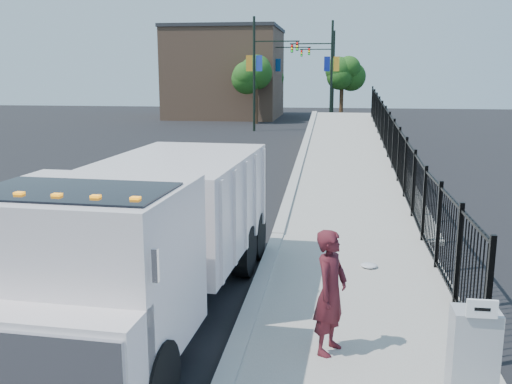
# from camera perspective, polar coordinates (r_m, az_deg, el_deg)

# --- Properties ---
(ground) EXTENTS (120.00, 120.00, 0.00)m
(ground) POSITION_cam_1_polar(r_m,az_deg,el_deg) (10.77, 0.02, -10.75)
(ground) COLOR black
(ground) RESTS_ON ground
(sidewalk) EXTENTS (3.55, 12.00, 0.12)m
(sidewalk) POSITION_cam_1_polar(r_m,az_deg,el_deg) (8.87, 11.04, -15.78)
(sidewalk) COLOR #9E998E
(sidewalk) RESTS_ON ground
(curb) EXTENTS (0.30, 12.00, 0.16)m
(curb) POSITION_cam_1_polar(r_m,az_deg,el_deg) (8.94, -1.81, -15.15)
(curb) COLOR #ADAAA3
(curb) RESTS_ON ground
(ramp) EXTENTS (3.95, 24.06, 3.19)m
(ramp) POSITION_cam_1_polar(r_m,az_deg,el_deg) (26.19, 9.49, 2.58)
(ramp) COLOR #9E998E
(ramp) RESTS_ON ground
(iron_fence) EXTENTS (0.10, 28.00, 1.80)m
(iron_fence) POSITION_cam_1_polar(r_m,az_deg,el_deg) (22.20, 13.50, 3.12)
(iron_fence) COLOR black
(iron_fence) RESTS_ON ground
(truck) EXTENTS (3.00, 8.21, 2.77)m
(truck) POSITION_cam_1_polar(r_m,az_deg,el_deg) (9.59, -10.85, -3.97)
(truck) COLOR black
(truck) RESTS_ON ground
(worker) EXTENTS (0.67, 0.79, 1.84)m
(worker) POSITION_cam_1_polar(r_m,az_deg,el_deg) (8.40, 7.47, -9.88)
(worker) COLOR #4D161D
(worker) RESTS_ON sidewalk
(utility_cabinet) EXTENTS (0.55, 0.40, 1.25)m
(utility_cabinet) POSITION_cam_1_polar(r_m,az_deg,el_deg) (7.66, 20.85, -15.27)
(utility_cabinet) COLOR gray
(utility_cabinet) RESTS_ON sidewalk
(arrow_sign) EXTENTS (0.35, 0.04, 0.22)m
(arrow_sign) POSITION_cam_1_polar(r_m,az_deg,el_deg) (7.17, 21.67, -10.80)
(arrow_sign) COLOR white
(arrow_sign) RESTS_ON utility_cabinet
(debris) EXTENTS (0.35, 0.35, 0.09)m
(debris) POSITION_cam_1_polar(r_m,az_deg,el_deg) (12.33, 11.23, -7.20)
(debris) COLOR silver
(debris) RESTS_ON sidewalk
(light_pole_0) EXTENTS (3.77, 0.22, 8.00)m
(light_pole_0) POSITION_cam_1_polar(r_m,az_deg,el_deg) (41.33, 0.24, 12.15)
(light_pole_0) COLOR black
(light_pole_0) RESTS_ON ground
(light_pole_1) EXTENTS (3.78, 0.22, 8.00)m
(light_pole_1) POSITION_cam_1_polar(r_m,az_deg,el_deg) (44.74, 7.16, 12.04)
(light_pole_1) COLOR black
(light_pole_1) RESTS_ON ground
(light_pole_2) EXTENTS (3.77, 0.22, 8.00)m
(light_pole_2) POSITION_cam_1_polar(r_m,az_deg,el_deg) (51.13, 2.17, 12.08)
(light_pole_2) COLOR black
(light_pole_2) RESTS_ON ground
(light_pole_3) EXTENTS (3.78, 0.22, 8.00)m
(light_pole_3) POSITION_cam_1_polar(r_m,az_deg,el_deg) (55.48, 7.43, 11.97)
(light_pole_3) COLOR black
(light_pole_3) RESTS_ON ground
(tree_0) EXTENTS (2.83, 2.83, 5.41)m
(tree_0) POSITION_cam_1_polar(r_m,az_deg,el_deg) (47.36, 0.00, 11.62)
(tree_0) COLOR #382314
(tree_0) RESTS_ON ground
(tree_1) EXTENTS (2.31, 2.31, 5.15)m
(tree_1) POSITION_cam_1_polar(r_m,az_deg,el_deg) (50.53, 8.60, 11.46)
(tree_1) COLOR #382314
(tree_1) RESTS_ON ground
(tree_2) EXTENTS (2.43, 2.43, 5.21)m
(tree_2) POSITION_cam_1_polar(r_m,az_deg,el_deg) (58.88, 1.48, 11.63)
(tree_2) COLOR #382314
(tree_2) RESTS_ON ground
(building) EXTENTS (10.00, 10.00, 8.00)m
(building) POSITION_cam_1_polar(r_m,az_deg,el_deg) (54.84, -3.03, 11.67)
(building) COLOR #8C664C
(building) RESTS_ON ground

